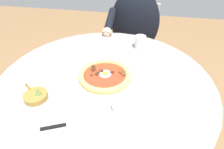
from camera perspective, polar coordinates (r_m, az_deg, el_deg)
The scene contains 8 objects.
dining_table at distance 1.00m, azimuth -2.05°, elevation -7.24°, with size 1.06×1.06×0.73m.
pizza_on_plate at distance 0.90m, azimuth -2.27°, elevation -0.42°, with size 0.30×0.30×0.04m.
water_glass at distance 1.16m, azimuth 8.66°, elevation 9.55°, with size 0.06×0.06×0.08m.
steak_knife at distance 0.74m, azimuth -15.48°, elevation -14.95°, with size 0.09×0.20×0.01m.
ramekin_capers at distance 0.76m, azimuth 2.50°, elevation -9.79°, with size 0.07×0.07×0.03m.
olive_pan at distance 0.87m, azimuth -22.46°, elevation -6.07°, with size 0.10×0.12×0.05m.
diner_person at distance 1.66m, azimuth 6.43°, elevation 9.30°, with size 0.49×0.42×1.16m.
cafe_chair_diner at distance 1.79m, azimuth 7.30°, elevation 10.47°, with size 0.42×0.42×0.82m.
Camera 1 is at (0.69, 0.16, 1.31)m, focal length 29.63 mm.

